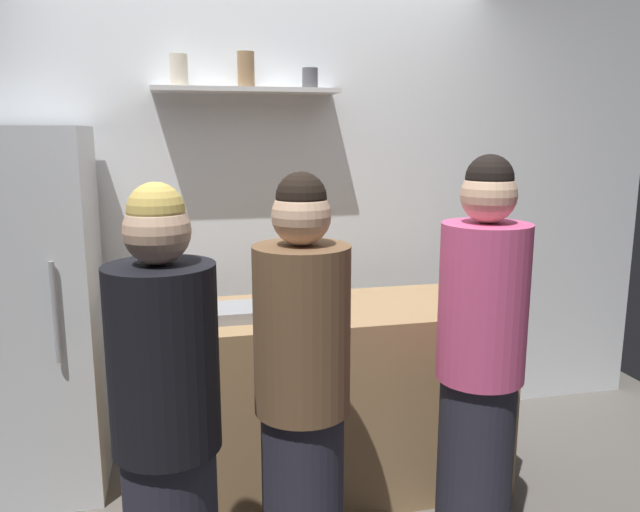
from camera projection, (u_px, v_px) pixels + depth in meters
name	position (u px, v px, depth m)	size (l,w,h in m)	color
back_wall_assembly	(264.00, 208.00, 3.51)	(4.80, 0.32, 2.60)	white
refrigerator	(31.00, 314.00, 2.95)	(0.60, 0.62, 1.75)	silver
counter	(320.00, 399.00, 3.02)	(1.76, 0.65, 0.91)	#9E7A51
baking_pan	(252.00, 311.00, 2.79)	(0.34, 0.24, 0.05)	gray
utensil_holder	(471.00, 298.00, 2.87)	(0.10, 0.10, 0.22)	#B2B2B7
wine_bottle_dark_glass	(160.00, 293.00, 2.71)	(0.07, 0.07, 0.33)	black
wine_bottle_green_glass	(309.00, 276.00, 3.08)	(0.08, 0.08, 0.31)	#19471E
water_bottle_plastic	(328.00, 303.00, 2.67)	(0.09, 0.09, 0.21)	silver
person_brown_jacket	(302.00, 401.00, 2.22)	(0.34, 0.34, 1.59)	#262633
person_pink_top	(480.00, 369.00, 2.45)	(0.34, 0.34, 1.64)	#262633
person_blonde	(168.00, 437.00, 1.97)	(0.34, 0.34, 1.58)	#262633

